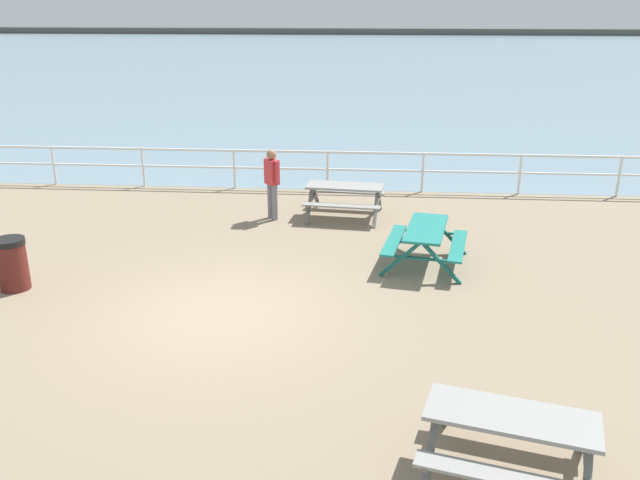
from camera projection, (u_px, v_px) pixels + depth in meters
ground_plane at (219, 319)px, 11.13m from camera, size 30.00×24.00×0.20m
sea_band at (348, 57)px, 60.57m from camera, size 142.00×90.00×0.01m
distant_shoreline at (359, 34)px, 100.89m from camera, size 142.00×6.00×1.80m
seaward_railing at (281, 162)px, 18.10m from camera, size 23.07×0.07×1.08m
picnic_table_near_left at (426, 236)px, 12.94m from camera, size 1.81×2.04×0.80m
picnic_table_near_right at (345, 193)px, 15.84m from camera, size 1.94×1.70×0.80m
picnic_table_mid_centre at (511, 430)px, 7.13m from camera, size 2.12×1.90×0.80m
visitor at (272, 180)px, 15.56m from camera, size 0.39×0.42×1.66m
litter_bin at (12, 264)px, 11.88m from camera, size 0.55×0.55×0.95m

